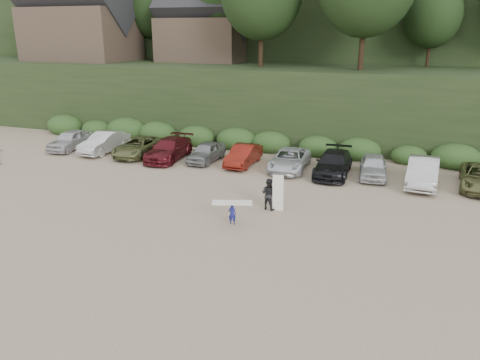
% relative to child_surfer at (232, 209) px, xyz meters
% --- Properties ---
extents(ground, '(120.00, 120.00, 0.00)m').
position_rel_child_surfer_xyz_m(ground, '(0.05, -0.11, -0.78)').
color(ground, tan).
rests_on(ground, ground).
extents(hillside_backdrop, '(90.00, 41.50, 28.00)m').
position_rel_child_surfer_xyz_m(hillside_backdrop, '(-0.21, 35.81, 10.44)').
color(hillside_backdrop, black).
rests_on(hillside_backdrop, ground).
extents(parked_cars, '(39.85, 5.61, 1.64)m').
position_rel_child_surfer_xyz_m(parked_cars, '(1.73, 9.82, -0.05)').
color(parked_cars, silver).
rests_on(parked_cars, ground).
extents(child_surfer, '(1.98, 1.10, 1.15)m').
position_rel_child_surfer_xyz_m(child_surfer, '(0.00, 0.00, 0.00)').
color(child_surfer, navy).
rests_on(child_surfer, ground).
extents(adult_surfer, '(1.31, 0.80, 1.98)m').
position_rel_child_surfer_xyz_m(adult_surfer, '(1.12, 2.51, 0.07)').
color(adult_surfer, black).
rests_on(adult_surfer, ground).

